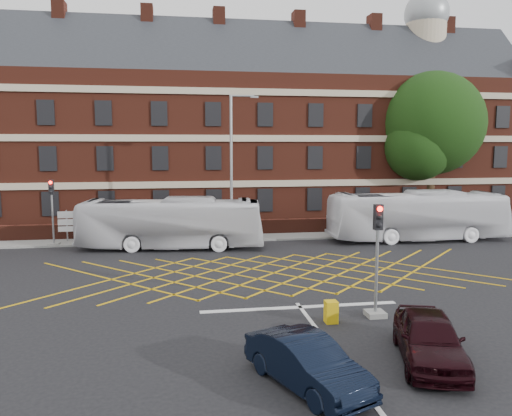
{
  "coord_description": "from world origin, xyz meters",
  "views": [
    {
      "loc": [
        -4.75,
        -22.27,
        6.41
      ],
      "look_at": [
        -1.0,
        1.5,
        3.41
      ],
      "focal_mm": 35.0,
      "sensor_mm": 36.0,
      "label": 1
    }
  ],
  "objects": [
    {
      "name": "utility_cabinet",
      "position": [
        0.69,
        -5.36,
        0.4
      ],
      "size": [
        0.44,
        0.43,
        0.81
      ],
      "primitive_type": "cube",
      "color": "gold",
      "rests_on": "ground"
    },
    {
      "name": "street_lamp",
      "position": [
        -1.25,
        9.68,
        3.37
      ],
      "size": [
        2.25,
        1.0,
        9.62
      ],
      "color": "slate",
      "rests_on": "ground"
    },
    {
      "name": "bus_left",
      "position": [
        -5.19,
        9.06,
        1.6
      ],
      "size": [
        11.77,
        4.12,
        3.21
      ],
      "primitive_type": "imported",
      "rotation": [
        0.0,
        0.0,
        1.45
      ],
      "color": "silver",
      "rests_on": "ground"
    },
    {
      "name": "car_maroon",
      "position": [
        2.55,
        -9.04,
        0.75
      ],
      "size": [
        3.01,
        4.73,
        1.5
      ],
      "primitive_type": "imported",
      "rotation": [
        0.0,
        0.0,
        -0.3
      ],
      "color": "black",
      "rests_on": "ground"
    },
    {
      "name": "stop_line",
      "position": [
        0.0,
        -3.5,
        0.01
      ],
      "size": [
        8.0,
        0.3,
        0.02
      ],
      "primitive_type": "cube",
      "color": "silver",
      "rests_on": "ground"
    },
    {
      "name": "direction_signs",
      "position": [
        -12.06,
        11.9,
        1.38
      ],
      "size": [
        1.1,
        0.16,
        2.2
      ],
      "color": "gray",
      "rests_on": "ground"
    },
    {
      "name": "traffic_light_far",
      "position": [
        -12.7,
        10.96,
        1.76
      ],
      "size": [
        0.7,
        0.7,
        4.27
      ],
      "color": "slate",
      "rests_on": "ground"
    },
    {
      "name": "deciduous_tree",
      "position": [
        15.86,
        16.25,
        7.65
      ],
      "size": [
        8.43,
        8.4,
        12.44
      ],
      "color": "black",
      "rests_on": "ground"
    },
    {
      "name": "centre_line",
      "position": [
        0.0,
        -10.0,
        0.01
      ],
      "size": [
        0.15,
        14.0,
        0.02
      ],
      "primitive_type": "cube",
      "color": "silver",
      "rests_on": "ground"
    },
    {
      "name": "bus_right",
      "position": [
        11.34,
        9.17,
        1.7
      ],
      "size": [
        12.25,
        3.19,
        3.39
      ],
      "primitive_type": "imported",
      "rotation": [
        0.0,
        0.0,
        1.54
      ],
      "color": "white",
      "rests_on": "ground"
    },
    {
      "name": "far_pavement",
      "position": [
        0.0,
        12.0,
        0.06
      ],
      "size": [
        60.0,
        3.0,
        0.12
      ],
      "primitive_type": "cube",
      "color": "slate",
      "rests_on": "ground"
    },
    {
      "name": "boundary_wall",
      "position": [
        0.0,
        13.0,
        0.55
      ],
      "size": [
        56.0,
        0.5,
        1.1
      ],
      "primitive_type": "cube",
      "color": "#4D1E14",
      "rests_on": "ground"
    },
    {
      "name": "traffic_light_near",
      "position": [
        2.55,
        -4.99,
        1.76
      ],
      "size": [
        0.7,
        0.7,
        4.27
      ],
      "color": "slate",
      "rests_on": "ground"
    },
    {
      "name": "victorian_building",
      "position": [
        0.25,
        22.0,
        7.84
      ],
      "size": [
        51.0,
        12.17,
        20.4
      ],
      "color": "#5A2317",
      "rests_on": "ground"
    },
    {
      "name": "car_navy",
      "position": [
        -1.44,
        -9.97,
        0.68
      ],
      "size": [
        2.96,
        4.35,
        1.36
      ],
      "primitive_type": "imported",
      "rotation": [
        0.0,
        0.0,
        0.41
      ],
      "color": "black",
      "rests_on": "ground"
    },
    {
      "name": "ground",
      "position": [
        0.0,
        0.0,
        0.0
      ],
      "size": [
        120.0,
        120.0,
        0.0
      ],
      "primitive_type": "plane",
      "color": "black",
      "rests_on": "ground"
    },
    {
      "name": "box_junction_hatching",
      "position": [
        0.0,
        2.0,
        0.01
      ],
      "size": [
        8.22,
        8.22,
        0.02
      ],
      "primitive_type": "cube",
      "rotation": [
        0.0,
        0.0,
        0.79
      ],
      "color": "#CC990C",
      "rests_on": "ground"
    }
  ]
}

